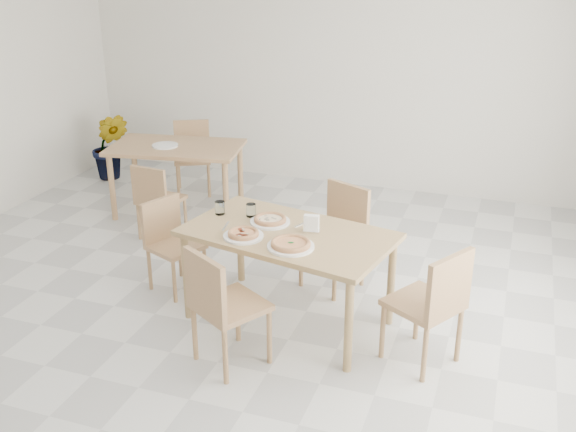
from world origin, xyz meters
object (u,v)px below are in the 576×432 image
(pizza_pepperoni, at_px, (243,233))
(napkin_holder, at_px, (311,224))
(chair_back_s, at_px, (156,197))
(tumbler_b, at_px, (251,210))
(chair_south, at_px, (220,301))
(second_table, at_px, (176,154))
(potted_plant, at_px, (110,146))
(chair_east, at_px, (434,300))
(pizza_margherita, at_px, (291,243))
(chair_west, at_px, (170,238))
(tumbler_a, at_px, (220,208))
(chair_back_n, at_px, (192,152))
(plate_pepperoni, at_px, (243,236))
(chair_north, at_px, (339,229))
(plate_margherita, at_px, (291,246))
(main_table, at_px, (288,242))
(plate_mushroom, at_px, (270,222))
(pizza_mushroom, at_px, (270,219))
(plate_empty, at_px, (165,145))

(pizza_pepperoni, bearing_deg, napkin_holder, 29.72)
(chair_back_s, bearing_deg, tumbler_b, 154.37)
(chair_south, distance_m, second_table, 2.95)
(potted_plant, bearing_deg, second_table, -29.15)
(pizza_pepperoni, xyz_separation_m, tumbler_b, (-0.10, 0.39, 0.02))
(napkin_holder, distance_m, potted_plant, 4.12)
(chair_east, height_order, pizza_margherita, chair_east)
(chair_west, relative_size, tumbler_a, 7.41)
(tumbler_b, distance_m, chair_back_n, 2.77)
(chair_east, distance_m, napkin_holder, 1.05)
(chair_south, relative_size, plate_pepperoni, 2.98)
(chair_west, relative_size, pizza_pepperoni, 2.85)
(chair_south, height_order, chair_north, chair_south)
(plate_margherita, relative_size, napkin_holder, 2.47)
(chair_south, relative_size, pizza_pepperoni, 3.23)
(main_table, bearing_deg, pizza_pepperoni, -132.95)
(potted_plant, bearing_deg, napkin_holder, -35.85)
(tumbler_b, bearing_deg, chair_back_n, 126.67)
(pizza_margherita, xyz_separation_m, chair_back_n, (-2.12, 2.65, -0.30))
(chair_west, bearing_deg, potted_plant, 65.27)
(plate_mushroom, bearing_deg, plate_pepperoni, -106.09)
(chair_back_s, bearing_deg, chair_west, 132.16)
(pizza_mushroom, relative_size, second_table, 0.22)
(plate_mushroom, bearing_deg, chair_north, 57.99)
(plate_pepperoni, bearing_deg, chair_back_s, 139.62)
(chair_east, relative_size, plate_empty, 3.25)
(chair_west, height_order, plate_margherita, chair_west)
(napkin_holder, bearing_deg, plate_empty, 135.03)
(chair_south, relative_size, pizza_mushroom, 2.75)
(chair_south, height_order, pizza_mushroom, chair_south)
(chair_south, relative_size, chair_north, 1.01)
(chair_east, xyz_separation_m, plate_pepperoni, (-1.40, 0.04, 0.25))
(plate_margherita, distance_m, chair_back_s, 2.25)
(pizza_mushroom, relative_size, chair_back_s, 0.41)
(chair_back_n, bearing_deg, chair_west, -94.23)
(main_table, xyz_separation_m, plate_margherita, (0.11, -0.25, 0.09))
(chair_south, distance_m, plate_mushroom, 0.88)
(chair_west, relative_size, plate_empty, 2.85)
(chair_back_s, height_order, chair_back_n, chair_back_n)
(plate_margherita, height_order, pizza_pepperoni, pizza_pepperoni)
(chair_north, distance_m, chair_back_n, 2.77)
(tumbler_b, relative_size, napkin_holder, 0.75)
(main_table, xyz_separation_m, second_table, (-1.86, 1.73, -0.01))
(main_table, height_order, chair_back_s, chair_back_s)
(main_table, relative_size, potted_plant, 2.02)
(chair_north, distance_m, plate_empty, 2.36)
(main_table, height_order, pizza_mushroom, pizza_mushroom)
(chair_east, xyz_separation_m, pizza_margherita, (-1.01, -0.01, 0.27))
(chair_east, xyz_separation_m, plate_margherita, (-1.01, -0.01, 0.25))
(chair_east, distance_m, plate_mushroom, 1.38)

